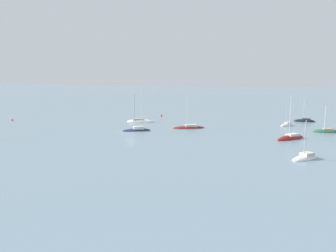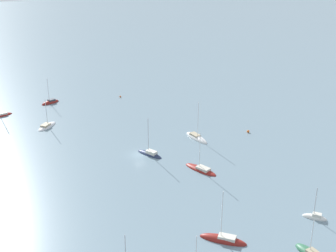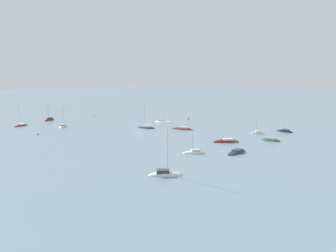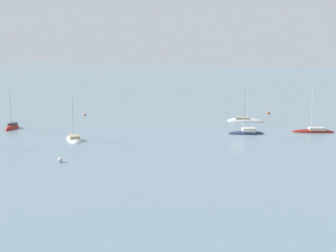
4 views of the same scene
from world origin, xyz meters
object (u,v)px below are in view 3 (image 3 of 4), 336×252
(sailboat_1, at_px, (257,133))
(sailboat_9, at_px, (21,126))
(sailboat_0, at_px, (284,132))
(mooring_buoy_1, at_px, (188,119))
(mooring_buoy_2, at_px, (38,133))
(mooring_buoy_0, at_px, (94,115))
(sailboat_3, at_px, (182,129))
(sailboat_8, at_px, (63,126))
(sailboat_5, at_px, (226,142))
(sailboat_11, at_px, (146,128))
(sailboat_2, at_px, (165,175))
(sailboat_6, at_px, (49,120))
(sailboat_7, at_px, (270,140))
(sailboat_12, at_px, (164,122))
(sailboat_10, at_px, (236,153))
(sailboat_4, at_px, (194,153))

(sailboat_1, relative_size, sailboat_9, 0.74)
(sailboat_0, bearing_deg, mooring_buoy_1, -0.86)
(sailboat_0, relative_size, mooring_buoy_2, 10.39)
(mooring_buoy_0, xyz_separation_m, mooring_buoy_1, (-41.63, -22.37, 0.07))
(sailboat_3, height_order, sailboat_9, sailboat_9)
(sailboat_8, bearing_deg, mooring_buoy_0, -13.68)
(sailboat_5, height_order, mooring_buoy_0, sailboat_5)
(sailboat_11, distance_m, mooring_buoy_1, 29.28)
(sailboat_2, xyz_separation_m, sailboat_5, (7.93, -37.20, -0.05))
(sailboat_1, xyz_separation_m, sailboat_6, (84.91, 33.60, -0.01))
(sailboat_0, xyz_separation_m, sailboat_8, (71.40, 48.25, 0.01))
(sailboat_5, distance_m, sailboat_7, 14.76)
(sailboat_2, relative_size, sailboat_11, 1.13)
(sailboat_6, height_order, sailboat_12, sailboat_12)
(sailboat_10, relative_size, mooring_buoy_0, 19.73)
(sailboat_9, bearing_deg, mooring_buoy_0, 166.62)
(sailboat_6, distance_m, sailboat_7, 96.91)
(sailboat_3, bearing_deg, sailboat_9, 12.73)
(sailboat_5, bearing_deg, sailboat_2, 55.10)
(sailboat_4, distance_m, sailboat_9, 80.38)
(sailboat_3, distance_m, sailboat_6, 63.44)
(sailboat_1, relative_size, sailboat_4, 0.97)
(sailboat_10, height_order, sailboat_11, sailboat_10)
(sailboat_8, height_order, mooring_buoy_2, sailboat_8)
(mooring_buoy_1, height_order, mooring_buoy_2, mooring_buoy_2)
(sailboat_3, bearing_deg, sailboat_7, 162.28)
(sailboat_2, bearing_deg, sailboat_10, 41.70)
(sailboat_7, distance_m, mooring_buoy_0, 90.05)
(sailboat_9, bearing_deg, sailboat_7, 98.67)
(sailboat_4, xyz_separation_m, mooring_buoy_2, (57.38, 15.79, 0.26))
(sailboat_3, xyz_separation_m, mooring_buoy_2, (31.67, 42.09, 0.26))
(sailboat_0, height_order, sailboat_7, sailboat_0)
(sailboat_11, bearing_deg, sailboat_10, 139.31)
(sailboat_1, height_order, mooring_buoy_2, sailboat_1)
(mooring_buoy_0, bearing_deg, sailboat_0, -166.02)
(sailboat_6, bearing_deg, sailboat_0, 94.50)
(sailboat_0, distance_m, sailboat_10, 39.23)
(sailboat_10, bearing_deg, sailboat_3, -118.12)
(sailboat_0, relative_size, sailboat_3, 0.78)
(sailboat_10, relative_size, mooring_buoy_2, 14.86)
(sailboat_1, height_order, sailboat_7, sailboat_7)
(sailboat_6, xyz_separation_m, mooring_buoy_2, (-27.53, 19.28, 0.26))
(sailboat_3, height_order, mooring_buoy_2, sailboat_3)
(sailboat_1, xyz_separation_m, sailboat_4, (-0.00, 37.09, -0.01))
(sailboat_4, bearing_deg, sailboat_3, -92.69)
(sailboat_9, height_order, mooring_buoy_0, sailboat_9)
(sailboat_7, bearing_deg, mooring_buoy_1, -28.18)
(sailboat_9, bearing_deg, sailboat_11, 109.80)
(sailboat_8, relative_size, sailboat_12, 0.79)
(mooring_buoy_1, bearing_deg, sailboat_6, 44.52)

